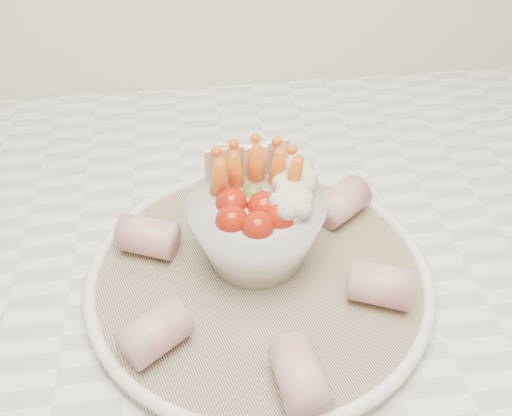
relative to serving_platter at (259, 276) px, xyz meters
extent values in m
cube|color=white|center=(-0.01, 0.10, -0.03)|extent=(2.04, 0.62, 0.04)
cylinder|color=navy|center=(0.00, 0.00, 0.00)|extent=(0.41, 0.41, 0.01)
torus|color=white|center=(0.00, 0.00, 0.00)|extent=(0.33, 0.33, 0.01)
sphere|color=#9C1A0A|center=(-0.02, 0.00, 0.07)|extent=(0.03, 0.03, 0.03)
sphere|color=#9C1A0A|center=(0.00, -0.01, 0.07)|extent=(0.03, 0.03, 0.03)
sphere|color=#9C1A0A|center=(0.02, 0.00, 0.07)|extent=(0.03, 0.03, 0.03)
sphere|color=#9C1A0A|center=(-0.02, 0.03, 0.07)|extent=(0.03, 0.03, 0.03)
sphere|color=#9C1A0A|center=(0.01, 0.02, 0.07)|extent=(0.03, 0.03, 0.03)
sphere|color=#597326|center=(0.00, 0.04, 0.07)|extent=(0.02, 0.02, 0.02)
cone|color=orange|center=(-0.02, 0.05, 0.08)|extent=(0.03, 0.04, 0.07)
cone|color=orange|center=(0.01, 0.06, 0.08)|extent=(0.02, 0.04, 0.07)
cone|color=orange|center=(0.02, 0.05, 0.08)|extent=(0.02, 0.04, 0.07)
cone|color=orange|center=(-0.03, 0.04, 0.08)|extent=(0.03, 0.04, 0.07)
cone|color=orange|center=(0.04, 0.04, 0.08)|extent=(0.03, 0.04, 0.07)
sphere|color=beige|center=(0.04, 0.03, 0.07)|extent=(0.03, 0.03, 0.03)
sphere|color=beige|center=(0.03, 0.01, 0.07)|extent=(0.03, 0.03, 0.03)
sphere|color=beige|center=(0.04, 0.05, 0.07)|extent=(0.03, 0.03, 0.03)
cube|color=#F3E6BD|center=(-0.01, 0.07, 0.08)|extent=(0.05, 0.02, 0.05)
cube|color=#F3E6BD|center=(0.02, 0.07, 0.08)|extent=(0.05, 0.02, 0.05)
cube|color=#F3E6BD|center=(-0.02, 0.07, 0.08)|extent=(0.05, 0.02, 0.05)
cylinder|color=#B25161|center=(0.10, -0.05, 0.02)|extent=(0.07, 0.06, 0.04)
cylinder|color=#B25161|center=(0.10, 0.07, 0.02)|extent=(0.07, 0.06, 0.04)
cylinder|color=#B25161|center=(-0.01, 0.13, 0.02)|extent=(0.04, 0.06, 0.04)
cylinder|color=#B25161|center=(-0.10, 0.05, 0.02)|extent=(0.07, 0.06, 0.04)
cylinder|color=#B25161|center=(-0.10, -0.07, 0.02)|extent=(0.07, 0.06, 0.04)
cylinder|color=#B25161|center=(0.01, -0.13, 0.02)|extent=(0.04, 0.06, 0.04)
camera|label=1|loc=(-0.05, -0.37, 0.41)|focal=40.00mm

